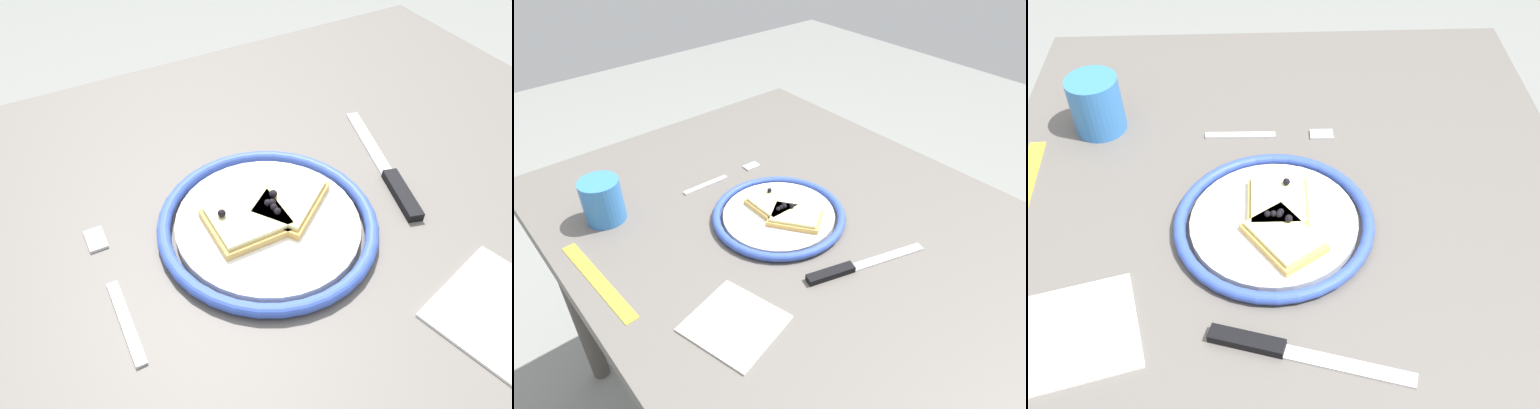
% 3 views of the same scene
% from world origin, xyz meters
% --- Properties ---
extents(dining_table, '(1.10, 0.85, 0.73)m').
position_xyz_m(dining_table, '(0.00, 0.00, 0.65)').
color(dining_table, '#5B5651').
rests_on(dining_table, ground_plane).
extents(plate, '(0.27, 0.27, 0.02)m').
position_xyz_m(plate, '(-0.04, -0.02, 0.73)').
color(plate, white).
rests_on(plate, dining_table).
extents(pizza_slice_near, '(0.10, 0.08, 0.03)m').
position_xyz_m(pizza_slice_near, '(-0.06, -0.01, 0.75)').
color(pizza_slice_near, tan).
rests_on(pizza_slice_near, plate).
extents(pizza_slice_far, '(0.12, 0.12, 0.03)m').
position_xyz_m(pizza_slice_far, '(0.00, -0.01, 0.75)').
color(pizza_slice_far, tan).
rests_on(pizza_slice_far, plate).
extents(knife, '(0.09, 0.24, 0.01)m').
position_xyz_m(knife, '(0.15, -0.02, 0.73)').
color(knife, silver).
rests_on(knife, dining_table).
extents(fork, '(0.02, 0.20, 0.00)m').
position_xyz_m(fork, '(-0.23, -0.02, 0.73)').
color(fork, silver).
rests_on(fork, dining_table).
extents(cup, '(0.08, 0.08, 0.09)m').
position_xyz_m(cup, '(-0.26, -0.29, 0.77)').
color(cup, '#3372BF').
rests_on(cup, dining_table).
extents(measuring_tape, '(0.24, 0.04, 0.00)m').
position_xyz_m(measuring_tape, '(-0.11, -0.38, 0.73)').
color(measuring_tape, yellow).
rests_on(measuring_tape, dining_table).
extents(napkin, '(0.17, 0.16, 0.00)m').
position_xyz_m(napkin, '(0.12, -0.25, 0.73)').
color(napkin, white).
rests_on(napkin, dining_table).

